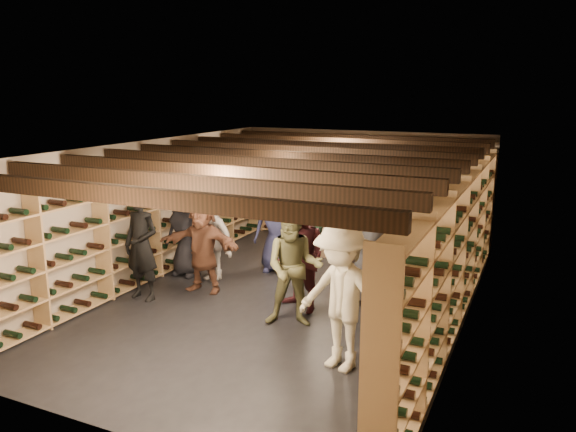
% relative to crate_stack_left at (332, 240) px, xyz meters
% --- Properties ---
extents(ground, '(8.00, 8.00, 0.00)m').
position_rel_crate_stack_left_xyz_m(ground, '(0.11, -2.42, -0.34)').
color(ground, black).
rests_on(ground, ground).
extents(walls, '(5.52, 8.02, 2.40)m').
position_rel_crate_stack_left_xyz_m(walls, '(0.11, -2.42, 0.86)').
color(walls, tan).
rests_on(walls, ground).
extents(ceiling, '(5.50, 8.00, 0.01)m').
position_rel_crate_stack_left_xyz_m(ceiling, '(0.11, -2.42, 2.06)').
color(ceiling, beige).
rests_on(ceiling, walls).
extents(ceiling_joists, '(5.40, 7.12, 0.18)m').
position_rel_crate_stack_left_xyz_m(ceiling_joists, '(0.11, -2.42, 1.92)').
color(ceiling_joists, black).
rests_on(ceiling_joists, ground).
extents(wine_rack_left, '(0.32, 7.50, 2.15)m').
position_rel_crate_stack_left_xyz_m(wine_rack_left, '(-2.46, -2.42, 0.74)').
color(wine_rack_left, '#A97C52').
rests_on(wine_rack_left, ground).
extents(wine_rack_right, '(0.32, 7.50, 2.15)m').
position_rel_crate_stack_left_xyz_m(wine_rack_right, '(2.68, -2.42, 0.74)').
color(wine_rack_right, '#A97C52').
rests_on(wine_rack_right, ground).
extents(wine_rack_back, '(4.70, 0.30, 2.15)m').
position_rel_crate_stack_left_xyz_m(wine_rack_back, '(0.11, 1.41, 0.73)').
color(wine_rack_back, '#A97C52').
rests_on(wine_rack_back, ground).
extents(crate_stack_left, '(0.56, 0.43, 0.68)m').
position_rel_crate_stack_left_xyz_m(crate_stack_left, '(0.00, 0.00, 0.00)').
color(crate_stack_left, '#A37D56').
rests_on(crate_stack_left, ground).
extents(crate_stack_right, '(0.58, 0.47, 0.68)m').
position_rel_crate_stack_left_xyz_m(crate_stack_right, '(1.09, -0.05, 0.00)').
color(crate_stack_right, '#A37D56').
rests_on(crate_stack_right, ground).
extents(crate_loose, '(0.54, 0.40, 0.17)m').
position_rel_crate_stack_left_xyz_m(crate_loose, '(1.41, -0.58, -0.25)').
color(crate_loose, '#A37D56').
rests_on(crate_loose, ground).
extents(person_0, '(0.84, 0.59, 1.63)m').
position_rel_crate_stack_left_xyz_m(person_0, '(-1.98, -2.13, 0.48)').
color(person_0, black).
rests_on(person_0, ground).
extents(person_1, '(0.68, 0.48, 1.75)m').
position_rel_crate_stack_left_xyz_m(person_1, '(-1.93, -3.41, 0.54)').
color(person_1, black).
rests_on(person_1, ground).
extents(person_2, '(0.99, 0.88, 1.70)m').
position_rel_crate_stack_left_xyz_m(person_2, '(0.67, -3.34, 0.51)').
color(person_2, brown).
rests_on(person_2, ground).
extents(person_3, '(1.30, 0.97, 1.79)m').
position_rel_crate_stack_left_xyz_m(person_3, '(1.68, -4.26, 0.56)').
color(person_3, beige).
rests_on(person_3, ground).
extents(person_5, '(1.46, 0.50, 1.56)m').
position_rel_crate_stack_left_xyz_m(person_5, '(-1.26, -2.71, 0.44)').
color(person_5, brown).
rests_on(person_5, ground).
extents(person_6, '(0.90, 0.67, 1.69)m').
position_rel_crate_stack_left_xyz_m(person_6, '(-0.62, -1.24, 0.50)').
color(person_6, '#25284D').
rests_on(person_6, ground).
extents(person_7, '(0.69, 0.45, 1.88)m').
position_rel_crate_stack_left_xyz_m(person_7, '(0.80, -1.47, 0.60)').
color(person_7, gray).
rests_on(person_7, ground).
extents(person_8, '(1.02, 0.93, 1.70)m').
position_rel_crate_stack_left_xyz_m(person_8, '(0.54, -2.80, 0.51)').
color(person_8, '#461A1F').
rests_on(person_8, ground).
extents(person_9, '(1.14, 0.81, 1.59)m').
position_rel_crate_stack_left_xyz_m(person_9, '(-1.43, -2.19, 0.45)').
color(person_9, '#9D968F').
rests_on(person_9, ground).
extents(person_10, '(0.98, 0.71, 1.55)m').
position_rel_crate_stack_left_xyz_m(person_10, '(0.10, -1.58, 0.43)').
color(person_10, '#26452E').
rests_on(person_10, ground).
extents(person_12, '(0.98, 0.70, 1.88)m').
position_rel_crate_stack_left_xyz_m(person_12, '(1.36, -2.03, 0.60)').
color(person_12, '#37383C').
rests_on(person_12, ground).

